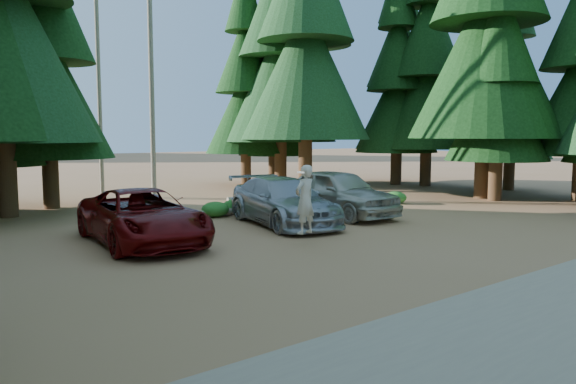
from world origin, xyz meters
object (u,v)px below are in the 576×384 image
(log_left, at_px, (192,215))
(silver_minivan_right, at_px, (338,193))
(frisbee_player, at_px, (305,199))
(log_right, at_px, (306,198))
(silver_minivan_center, at_px, (283,201))
(log_mid, at_px, (261,198))
(red_pickup, at_px, (142,217))

(log_left, bearing_deg, silver_minivan_right, -28.45)
(frisbee_player, relative_size, log_left, 0.49)
(log_right, bearing_deg, silver_minivan_center, -124.06)
(log_mid, bearing_deg, silver_minivan_center, -108.10)
(log_left, height_order, log_right, log_right)
(red_pickup, bearing_deg, log_right, 31.62)
(red_pickup, distance_m, log_left, 4.76)
(log_mid, relative_size, log_right, 0.59)
(silver_minivan_right, xyz_separation_m, frisbee_player, (-4.73, -3.59, 0.41))
(log_left, bearing_deg, log_right, 15.08)
(red_pickup, xyz_separation_m, frisbee_player, (3.32, -3.14, 0.54))
(silver_minivan_center, height_order, frisbee_player, frisbee_player)
(silver_minivan_right, height_order, log_mid, silver_minivan_right)
(frisbee_player, bearing_deg, silver_minivan_right, -152.05)
(silver_minivan_right, height_order, log_right, silver_minivan_right)
(red_pickup, relative_size, log_right, 1.00)
(silver_minivan_center, relative_size, log_left, 1.44)
(silver_minivan_right, bearing_deg, frisbee_player, -140.18)
(silver_minivan_right, bearing_deg, log_mid, 86.76)
(red_pickup, xyz_separation_m, silver_minivan_right, (8.05, 0.45, 0.12))
(frisbee_player, distance_m, log_right, 10.54)
(silver_minivan_center, distance_m, log_mid, 6.90)
(silver_minivan_center, distance_m, silver_minivan_right, 2.84)
(log_mid, distance_m, log_right, 2.13)
(silver_minivan_center, xyz_separation_m, log_left, (-1.82, 3.06, -0.66))
(silver_minivan_right, relative_size, log_right, 0.94)
(red_pickup, distance_m, log_mid, 10.63)
(silver_minivan_right, xyz_separation_m, log_mid, (0.59, 5.72, -0.76))
(silver_minivan_right, distance_m, frisbee_player, 5.95)
(log_left, bearing_deg, log_mid, 31.83)
(red_pickup, distance_m, silver_minivan_right, 8.06)
(log_mid, bearing_deg, frisbee_player, -107.99)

